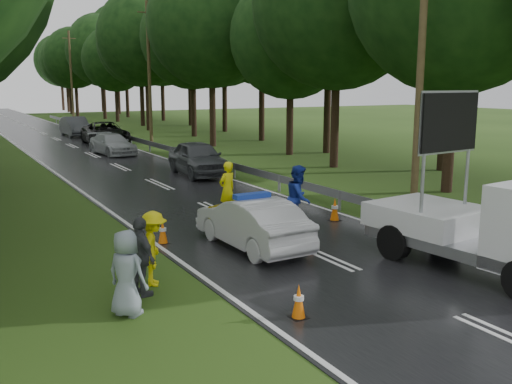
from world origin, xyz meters
TOP-DOWN VIEW (x-y plane):
  - ground at (0.00, 0.00)m, footprint 160.00×160.00m
  - road at (0.00, 30.00)m, footprint 7.00×140.00m
  - guardrail at (3.70, 29.67)m, footprint 0.12×60.06m
  - utility_pole_near at (5.20, 2.00)m, footprint 1.40×0.24m
  - utility_pole_mid at (5.20, 28.00)m, footprint 1.40×0.24m
  - utility_pole_far at (5.20, 54.00)m, footprint 1.40×0.24m
  - police_sedan at (-1.20, 1.44)m, footprint 1.54×4.14m
  - work_truck at (2.60, -3.07)m, footprint 2.77×5.37m
  - barrier at (-0.80, 3.08)m, footprint 2.21×0.87m
  - officer at (-0.16, 5.00)m, footprint 0.78×0.64m
  - civilian at (0.94, 2.42)m, footprint 1.21×1.21m
  - bystander_left at (-4.45, 0.00)m, footprint 0.97×1.22m
  - bystander_mid at (-4.89, -0.51)m, footprint 0.61×1.05m
  - bystander_right at (-5.45, -1.36)m, footprint 0.91×0.97m
  - queue_car_first at (2.58, 13.64)m, footprint 2.32×4.96m
  - queue_car_second at (1.20, 23.79)m, footprint 2.34×4.63m
  - queue_car_third at (2.35, 29.79)m, footprint 3.08×6.04m
  - queue_car_fourth at (1.97, 37.89)m, footprint 1.80×4.94m
  - cone_near_left at (-2.70, -3.08)m, footprint 0.32×0.32m
  - cone_center at (0.30, 0.87)m, footprint 0.34×0.34m
  - cone_far at (-0.20, 2.50)m, footprint 0.35×0.35m
  - cone_left_mid at (-3.14, 3.00)m, footprint 0.32×0.32m
  - cone_right at (2.61, 2.84)m, footprint 0.36×0.36m

SIDE VIEW (x-z plane):
  - ground at x=0.00m, z-range 0.00..0.00m
  - road at x=0.00m, z-range 0.00..0.02m
  - cone_near_left at x=-2.70m, z-range -0.01..0.67m
  - cone_left_mid at x=-3.14m, z-range -0.01..0.67m
  - cone_center at x=0.30m, z-range -0.01..0.70m
  - cone_far at x=-0.20m, z-range -0.01..0.74m
  - cone_right at x=2.61m, z-range -0.01..0.75m
  - guardrail at x=3.70m, z-range 0.20..0.90m
  - queue_car_second at x=1.20m, z-range 0.00..1.29m
  - police_sedan at x=-1.20m, z-range -0.06..1.42m
  - barrier at x=-0.80m, z-range 0.25..1.22m
  - queue_car_fourth at x=1.97m, z-range 0.00..1.62m
  - queue_car_third at x=2.35m, z-range 0.00..1.63m
  - queue_car_first at x=2.58m, z-range 0.00..1.64m
  - bystander_left at x=-4.45m, z-range 0.00..1.65m
  - bystander_right at x=-5.45m, z-range 0.00..1.67m
  - bystander_mid at x=-4.89m, z-range 0.00..1.68m
  - officer at x=-0.16m, z-range 0.00..1.85m
  - civilian at x=0.94m, z-range 0.00..1.98m
  - work_truck at x=2.60m, z-range -0.95..3.18m
  - utility_pole_near at x=5.20m, z-range 0.06..10.06m
  - utility_pole_mid at x=5.20m, z-range 0.06..10.06m
  - utility_pole_far at x=5.20m, z-range 0.06..10.06m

